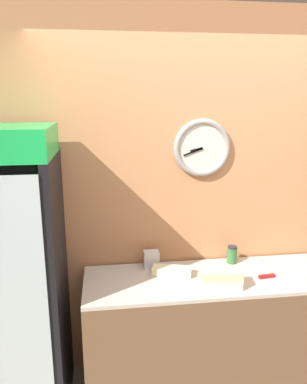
% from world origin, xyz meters
% --- Properties ---
extents(wall_back, '(5.20, 0.10, 2.70)m').
position_xyz_m(wall_back, '(-0.00, 1.16, 1.35)').
color(wall_back, tan).
rests_on(wall_back, ground_plane).
extents(prep_counter, '(1.89, 0.57, 0.87)m').
position_xyz_m(prep_counter, '(0.00, 0.83, 0.44)').
color(prep_counter, brown).
rests_on(prep_counter, ground_plane).
extents(beverage_cooler, '(0.64, 0.63, 1.93)m').
position_xyz_m(beverage_cooler, '(-1.39, 0.85, 1.04)').
color(beverage_cooler, black).
rests_on(beverage_cooler, ground_plane).
extents(sandwich_stack_bottom, '(0.28, 0.16, 0.06)m').
position_xyz_m(sandwich_stack_bottom, '(-0.04, 0.69, 0.90)').
color(sandwich_stack_bottom, beige).
rests_on(sandwich_stack_bottom, prep_counter).
extents(sandwich_stack_middle, '(0.28, 0.15, 0.06)m').
position_xyz_m(sandwich_stack_middle, '(-0.04, 0.69, 0.96)').
color(sandwich_stack_middle, beige).
rests_on(sandwich_stack_middle, sandwich_stack_bottom).
extents(sandwich_flat_left, '(0.29, 0.17, 0.06)m').
position_xyz_m(sandwich_flat_left, '(-0.33, 0.90, 0.90)').
color(sandwich_flat_left, beige).
rests_on(sandwich_flat_left, prep_counter).
extents(chefs_knife, '(0.36, 0.07, 0.02)m').
position_xyz_m(chefs_knife, '(0.38, 0.77, 0.88)').
color(chefs_knife, silver).
rests_on(chefs_knife, prep_counter).
extents(condiment_jar, '(0.08, 0.08, 0.13)m').
position_xyz_m(condiment_jar, '(0.15, 1.03, 0.94)').
color(condiment_jar, '#336B38').
rests_on(condiment_jar, prep_counter).
extents(napkin_dispenser, '(0.11, 0.09, 0.12)m').
position_xyz_m(napkin_dispenser, '(-0.46, 1.05, 0.93)').
color(napkin_dispenser, silver).
rests_on(napkin_dispenser, prep_counter).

